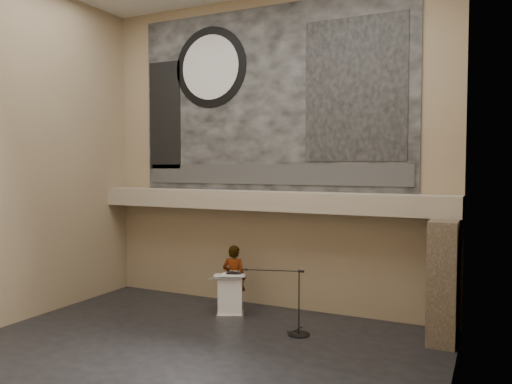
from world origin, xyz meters
The scene contains 20 objects.
floor centered at (0.00, 0.00, 0.00)m, with size 10.00×10.00×0.00m, color black.
wall_back centered at (0.00, 4.00, 4.25)m, with size 10.00×0.02×8.50m, color #8D765A.
wall_front centered at (0.00, -4.00, 4.25)m, with size 10.00×0.02×8.50m, color #8D765A.
wall_left centered at (-5.00, 0.00, 4.25)m, with size 0.02×8.00×8.50m, color #8D765A.
wall_right centered at (5.00, 0.00, 4.25)m, with size 0.02×8.00×8.50m, color #8D765A.
soffit centered at (0.00, 3.60, 2.95)m, with size 10.00×0.80×0.50m, color gray.
sprinkler_left centered at (-1.60, 3.55, 2.67)m, with size 0.04×0.04×0.06m, color #B2893D.
sprinkler_right centered at (1.90, 3.55, 2.67)m, with size 0.04×0.04×0.06m, color #B2893D.
banner centered at (0.00, 3.97, 5.70)m, with size 8.00×0.05×5.00m, color black.
banner_text_strip centered at (0.00, 3.93, 3.65)m, with size 7.76×0.02×0.55m, color #2D2D2D.
banner_clock_rim centered at (-1.80, 3.93, 6.70)m, with size 2.30×2.30×0.02m, color black.
banner_clock_face centered at (-1.80, 3.91, 6.70)m, with size 1.84×1.84×0.02m, color silver.
banner_building_print centered at (2.40, 3.93, 5.80)m, with size 2.60×0.02×3.60m, color black.
banner_brick_print centered at (-3.40, 3.93, 5.40)m, with size 1.10×0.02×3.20m, color black.
stone_pier centered at (4.65, 3.15, 1.35)m, with size 0.60×1.40×2.70m, color #433629.
lectern centered at (-0.48, 2.66, 0.55)m, with size 0.94×0.83×1.14m.
binder centered at (-0.39, 2.68, 1.12)m, with size 0.30×0.24×0.04m, color black.
papers centered at (-0.58, 2.61, 1.10)m, with size 0.18×0.26×0.01m, color white.
speaker_person centered at (-0.61, 3.11, 0.89)m, with size 0.65×0.42×1.77m, color silver.
mic_stand centered at (1.58, 2.07, 0.24)m, with size 1.53×0.65×1.52m.
Camera 1 is at (5.62, -8.51, 3.88)m, focal length 35.00 mm.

